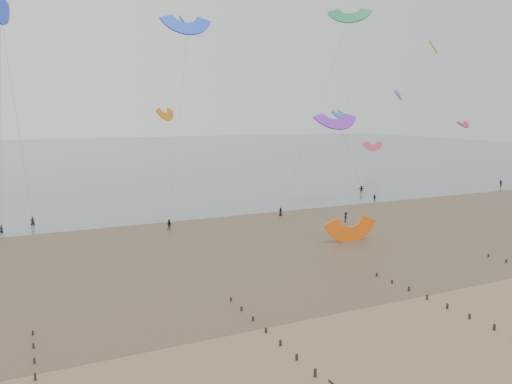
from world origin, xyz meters
The scene contains 5 objects.
ground centered at (0.00, 0.00, 0.00)m, with size 500.00×500.00×0.00m, color brown.
sea_and_shore centered at (-4.08, 34.40, 0.01)m, with size 500.00×665.00×0.03m.
kitesurfers centered at (22.34, 50.21, 0.88)m, with size 112.74×25.76×1.88m.
grounded_kite centered at (10.66, 26.31, 0.00)m, with size 7.12×3.73×5.42m, color #FF6110, non-canonical shape.
kites_airborne centered at (-18.34, 87.16, 22.41)m, with size 239.18×103.26×37.99m.
Camera 1 is at (-31.71, -31.76, 18.54)m, focal length 35.00 mm.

